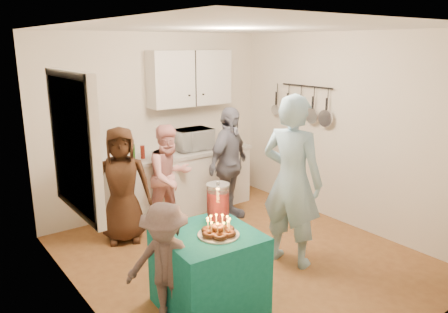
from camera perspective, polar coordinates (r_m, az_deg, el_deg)
floor at (r=5.29m, az=2.33°, el=-12.92°), size 4.00×4.00×0.00m
ceiling at (r=4.70m, az=2.66°, el=16.48°), size 4.00×4.00×0.00m
back_wall at (r=6.47m, az=-8.80°, el=4.22°), size 3.60×3.60×0.00m
left_wall at (r=3.99m, az=-18.03°, el=-2.80°), size 4.00×4.00×0.00m
right_wall at (r=6.11m, az=15.70°, el=3.23°), size 4.00×4.00×0.00m
window_night at (r=4.21m, az=-19.25°, el=1.52°), size 0.04×1.00×1.20m
counter at (r=6.53m, az=-5.71°, el=-3.48°), size 2.20×0.58×0.86m
countertop at (r=6.40m, az=-5.81°, el=0.39°), size 2.24×0.62×0.05m
upper_cabinet at (r=6.51m, az=-4.45°, el=10.17°), size 1.30×0.30×0.80m
pot_rack at (r=6.45m, az=10.51°, el=6.80°), size 0.12×1.00×0.60m
microwave at (r=6.48m, az=-4.13°, el=2.24°), size 0.57×0.39×0.31m
party_table at (r=4.22m, az=-1.99°, el=-14.67°), size 0.90×0.90×0.76m
donut_cake at (r=3.96m, az=-0.73°, el=-9.09°), size 0.38×0.38×0.18m
punch_jar at (r=4.30m, az=-0.79°, el=-6.01°), size 0.22×0.22×0.34m
man_birthday at (r=4.87m, az=8.84°, el=-3.21°), size 0.66×0.82×1.94m
woman_back_left at (r=5.58m, az=-13.20°, el=-3.65°), size 0.84×0.71×1.47m
woman_back_center at (r=5.89m, az=-7.10°, el=-2.66°), size 0.74×0.60×1.42m
woman_back_right at (r=6.09m, az=0.63°, el=-1.04°), size 1.02×0.74×1.61m
child_near_left at (r=3.90m, az=-7.62°, el=-14.09°), size 0.78×0.86×1.16m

